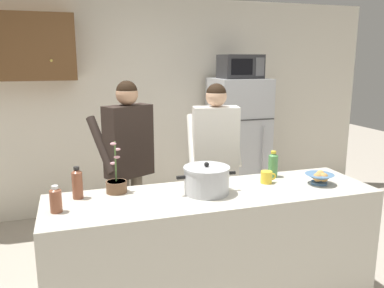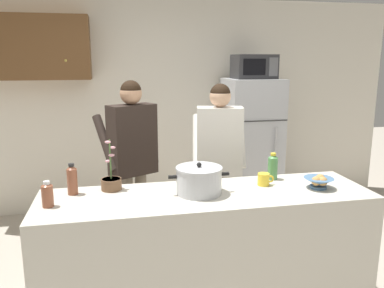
{
  "view_description": "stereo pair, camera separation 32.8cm",
  "coord_description": "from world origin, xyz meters",
  "px_view_note": "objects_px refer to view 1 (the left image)",
  "views": [
    {
      "loc": [
        -0.97,
        -2.51,
        1.86
      ],
      "look_at": [
        0.0,
        0.55,
        1.17
      ],
      "focal_mm": 36.36,
      "sensor_mm": 36.0,
      "label": 1
    },
    {
      "loc": [
        -0.65,
        -2.59,
        1.86
      ],
      "look_at": [
        0.0,
        0.55,
        1.17
      ],
      "focal_mm": 36.36,
      "sensor_mm": 36.0,
      "label": 2
    }
  ],
  "objects_px": {
    "refrigerator": "(238,145)",
    "person_near_pot": "(128,150)",
    "person_by_sink": "(215,150)",
    "cooking_pot": "(207,180)",
    "potted_orchid": "(116,184)",
    "bottle_mid_counter": "(273,164)",
    "bottle_far_corner": "(77,183)",
    "microwave": "(240,67)",
    "bread_bowl": "(320,178)",
    "coffee_mug": "(267,177)",
    "bottle_near_edge": "(56,199)"
  },
  "relations": [
    {
      "from": "person_near_pot",
      "to": "coffee_mug",
      "type": "height_order",
      "value": "person_near_pot"
    },
    {
      "from": "refrigerator",
      "to": "bread_bowl",
      "type": "bearing_deg",
      "value": -94.9
    },
    {
      "from": "bottle_far_corner",
      "to": "refrigerator",
      "type": "bearing_deg",
      "value": 40.39
    },
    {
      "from": "person_by_sink",
      "to": "bottle_mid_counter",
      "type": "distance_m",
      "value": 0.66
    },
    {
      "from": "bottle_far_corner",
      "to": "cooking_pot",
      "type": "bearing_deg",
      "value": -10.48
    },
    {
      "from": "microwave",
      "to": "cooking_pot",
      "type": "height_order",
      "value": "microwave"
    },
    {
      "from": "refrigerator",
      "to": "person_near_pot",
      "type": "distance_m",
      "value": 1.76
    },
    {
      "from": "microwave",
      "to": "bottle_mid_counter",
      "type": "distance_m",
      "value": 1.82
    },
    {
      "from": "cooking_pot",
      "to": "potted_orchid",
      "type": "height_order",
      "value": "potted_orchid"
    },
    {
      "from": "person_near_pot",
      "to": "bottle_mid_counter",
      "type": "height_order",
      "value": "person_near_pot"
    },
    {
      "from": "person_near_pot",
      "to": "person_by_sink",
      "type": "distance_m",
      "value": 0.81
    },
    {
      "from": "refrigerator",
      "to": "person_near_pot",
      "type": "bearing_deg",
      "value": -149.03
    },
    {
      "from": "person_near_pot",
      "to": "cooking_pot",
      "type": "relative_size",
      "value": 3.79
    },
    {
      "from": "bread_bowl",
      "to": "bottle_mid_counter",
      "type": "distance_m",
      "value": 0.38
    },
    {
      "from": "person_near_pot",
      "to": "bottle_near_edge",
      "type": "bearing_deg",
      "value": -121.38
    },
    {
      "from": "microwave",
      "to": "person_by_sink",
      "type": "height_order",
      "value": "microwave"
    },
    {
      "from": "person_by_sink",
      "to": "cooking_pot",
      "type": "height_order",
      "value": "person_by_sink"
    },
    {
      "from": "cooking_pot",
      "to": "potted_orchid",
      "type": "bearing_deg",
      "value": 161.36
    },
    {
      "from": "person_by_sink",
      "to": "bread_bowl",
      "type": "height_order",
      "value": "person_by_sink"
    },
    {
      "from": "person_near_pot",
      "to": "cooking_pot",
      "type": "xyz_separation_m",
      "value": [
        0.42,
        -0.94,
        -0.04
      ]
    },
    {
      "from": "bottle_mid_counter",
      "to": "bottle_far_corner",
      "type": "relative_size",
      "value": 0.95
    },
    {
      "from": "person_by_sink",
      "to": "cooking_pot",
      "type": "xyz_separation_m",
      "value": [
        -0.38,
        -0.81,
        -0.02
      ]
    },
    {
      "from": "bottle_near_edge",
      "to": "bottle_mid_counter",
      "type": "height_order",
      "value": "bottle_mid_counter"
    },
    {
      "from": "refrigerator",
      "to": "bottle_far_corner",
      "type": "xyz_separation_m",
      "value": [
        -1.96,
        -1.67,
        0.21
      ]
    },
    {
      "from": "coffee_mug",
      "to": "bread_bowl",
      "type": "bearing_deg",
      "value": -22.04
    },
    {
      "from": "potted_orchid",
      "to": "bottle_mid_counter",
      "type": "bearing_deg",
      "value": 0.28
    },
    {
      "from": "refrigerator",
      "to": "cooking_pot",
      "type": "height_order",
      "value": "refrigerator"
    },
    {
      "from": "microwave",
      "to": "bread_bowl",
      "type": "xyz_separation_m",
      "value": [
        -0.16,
        -1.88,
        -0.82
      ]
    },
    {
      "from": "coffee_mug",
      "to": "bottle_mid_counter",
      "type": "bearing_deg",
      "value": 46.68
    },
    {
      "from": "bottle_near_edge",
      "to": "coffee_mug",
      "type": "bearing_deg",
      "value": 4.97
    },
    {
      "from": "person_by_sink",
      "to": "cooking_pot",
      "type": "relative_size",
      "value": 3.72
    },
    {
      "from": "potted_orchid",
      "to": "refrigerator",
      "type": "bearing_deg",
      "value": 43.89
    },
    {
      "from": "refrigerator",
      "to": "bottle_mid_counter",
      "type": "bearing_deg",
      "value": -104.25
    },
    {
      "from": "microwave",
      "to": "person_near_pot",
      "type": "bearing_deg",
      "value": -149.66
    },
    {
      "from": "person_near_pot",
      "to": "coffee_mug",
      "type": "bearing_deg",
      "value": -42.0
    },
    {
      "from": "microwave",
      "to": "cooking_pot",
      "type": "xyz_separation_m",
      "value": [
        -1.07,
        -1.81,
        -0.77
      ]
    },
    {
      "from": "cooking_pot",
      "to": "bread_bowl",
      "type": "distance_m",
      "value": 0.91
    },
    {
      "from": "refrigerator",
      "to": "person_by_sink",
      "type": "bearing_deg",
      "value": -124.03
    },
    {
      "from": "person_near_pot",
      "to": "bottle_near_edge",
      "type": "distance_m",
      "value": 1.17
    },
    {
      "from": "microwave",
      "to": "coffee_mug",
      "type": "xyz_separation_m",
      "value": [
        -0.54,
        -1.73,
        -0.82
      ]
    },
    {
      "from": "microwave",
      "to": "bottle_far_corner",
      "type": "height_order",
      "value": "microwave"
    },
    {
      "from": "refrigerator",
      "to": "bread_bowl",
      "type": "distance_m",
      "value": 1.92
    },
    {
      "from": "person_near_pot",
      "to": "coffee_mug",
      "type": "distance_m",
      "value": 1.29
    },
    {
      "from": "bread_bowl",
      "to": "bottle_far_corner",
      "type": "distance_m",
      "value": 1.81
    },
    {
      "from": "bottle_near_edge",
      "to": "bottle_mid_counter",
      "type": "distance_m",
      "value": 1.71
    },
    {
      "from": "cooking_pot",
      "to": "bottle_near_edge",
      "type": "distance_m",
      "value": 1.03
    },
    {
      "from": "refrigerator",
      "to": "microwave",
      "type": "distance_m",
      "value": 0.96
    },
    {
      "from": "bottle_far_corner",
      "to": "coffee_mug",
      "type": "bearing_deg",
      "value": -3.44
    },
    {
      "from": "microwave",
      "to": "bread_bowl",
      "type": "bearing_deg",
      "value": -94.95
    },
    {
      "from": "person_near_pot",
      "to": "bread_bowl",
      "type": "distance_m",
      "value": 1.67
    }
  ]
}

